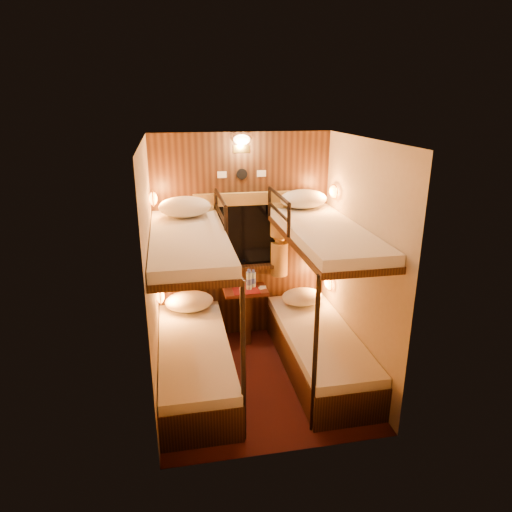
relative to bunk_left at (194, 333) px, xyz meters
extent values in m
plane|color=#39120F|center=(0.65, -0.07, -0.56)|extent=(2.10, 2.10, 0.00)
plane|color=silver|center=(0.65, -0.07, 1.84)|extent=(2.10, 2.10, 0.00)
plane|color=#C6B293|center=(0.65, 0.98, 0.64)|extent=(2.40, 0.00, 2.40)
plane|color=#C6B293|center=(0.65, -1.12, 0.64)|extent=(2.40, 0.00, 2.40)
plane|color=#C6B293|center=(-0.35, -0.07, 0.64)|extent=(0.00, 2.40, 2.40)
plane|color=#C6B293|center=(1.65, -0.07, 0.64)|extent=(0.00, 2.40, 2.40)
cube|color=black|center=(0.65, 0.97, 0.64)|extent=(2.00, 0.03, 2.40)
cube|color=black|center=(0.00, 0.00, -0.38)|extent=(0.70, 1.90, 0.35)
cube|color=white|center=(0.00, 0.00, -0.16)|extent=(0.68, 1.88, 0.10)
cube|color=black|center=(0.00, 0.00, 0.89)|extent=(0.70, 1.90, 0.06)
cube|color=white|center=(0.00, 0.00, 0.97)|extent=(0.68, 1.88, 0.10)
cylinder|color=black|center=(0.35, -0.90, 0.17)|extent=(0.04, 0.04, 1.45)
cylinder|color=black|center=(0.35, 0.88, 1.08)|extent=(0.04, 0.04, 0.32)
cylinder|color=black|center=(0.35, 0.03, 1.08)|extent=(0.04, 0.04, 0.32)
cylinder|color=black|center=(0.35, 0.46, 1.24)|extent=(0.04, 0.85, 0.04)
cylinder|color=black|center=(0.35, 0.46, 1.07)|extent=(0.03, 0.85, 0.03)
cube|color=black|center=(1.30, 0.00, -0.38)|extent=(0.70, 1.90, 0.35)
cube|color=white|center=(1.30, 0.00, -0.16)|extent=(0.68, 1.88, 0.10)
cube|color=black|center=(1.30, 0.00, 0.89)|extent=(0.70, 1.90, 0.06)
cube|color=white|center=(1.30, 0.00, 0.97)|extent=(0.68, 1.88, 0.10)
cylinder|color=black|center=(0.95, -0.90, 0.17)|extent=(0.04, 0.04, 1.45)
cylinder|color=black|center=(0.95, 0.88, 1.08)|extent=(0.04, 0.04, 0.32)
cylinder|color=black|center=(0.95, 0.03, 1.08)|extent=(0.04, 0.04, 0.32)
cylinder|color=black|center=(0.95, 0.46, 1.24)|extent=(0.04, 0.85, 0.04)
cylinder|color=black|center=(0.95, 0.46, 1.07)|extent=(0.03, 0.85, 0.03)
cube|color=black|center=(0.65, 0.95, 0.69)|extent=(0.98, 0.02, 0.78)
cube|color=black|center=(0.65, 0.94, 0.69)|extent=(0.90, 0.01, 0.70)
cube|color=black|center=(0.65, 0.90, 0.31)|extent=(1.00, 0.12, 0.04)
cube|color=olive|center=(0.65, 0.91, 1.12)|extent=(1.10, 0.06, 0.14)
cylinder|color=olive|center=(0.22, 0.90, 0.87)|extent=(0.22, 0.22, 0.40)
cylinder|color=olive|center=(0.22, 0.90, 0.64)|extent=(0.11, 0.11, 0.12)
cylinder|color=olive|center=(0.22, 0.90, 0.39)|extent=(0.20, 0.20, 0.40)
torus|color=gold|center=(0.22, 0.90, 0.64)|extent=(0.14, 0.14, 0.02)
cylinder|color=olive|center=(1.08, 0.90, 0.87)|extent=(0.22, 0.22, 0.40)
cylinder|color=olive|center=(1.08, 0.90, 0.64)|extent=(0.11, 0.11, 0.12)
cylinder|color=olive|center=(1.08, 0.90, 0.39)|extent=(0.20, 0.20, 0.40)
torus|color=gold|center=(1.08, 0.90, 0.64)|extent=(0.14, 0.14, 0.02)
cylinder|color=black|center=(0.65, 0.95, 1.39)|extent=(0.12, 0.02, 0.12)
cube|color=silver|center=(0.43, 0.95, 1.39)|extent=(0.10, 0.01, 0.07)
cube|color=silver|center=(0.87, 0.95, 1.39)|extent=(0.10, 0.01, 0.07)
cube|color=gold|center=(0.65, 0.95, 1.66)|extent=(0.18, 0.01, 0.08)
ellipsoid|color=#FFCC8C|center=(0.65, 0.93, 1.76)|extent=(0.18, 0.09, 0.11)
ellipsoid|color=orange|center=(-0.31, 0.63, 0.14)|extent=(0.08, 0.20, 0.13)
torus|color=gold|center=(-0.31, 0.63, 0.14)|extent=(0.02, 0.17, 0.17)
ellipsoid|color=orange|center=(-0.31, 0.63, 1.22)|extent=(0.08, 0.20, 0.13)
torus|color=gold|center=(-0.31, 0.63, 1.22)|extent=(0.02, 0.17, 0.17)
ellipsoid|color=orange|center=(1.61, 0.63, 0.14)|extent=(0.08, 0.20, 0.13)
torus|color=gold|center=(1.61, 0.63, 0.14)|extent=(0.02, 0.17, 0.17)
ellipsoid|color=orange|center=(1.61, 0.63, 1.22)|extent=(0.08, 0.20, 0.13)
torus|color=gold|center=(1.61, 0.63, 1.22)|extent=(0.02, 0.17, 0.17)
cube|color=#541C13|center=(0.65, 0.78, 0.07)|extent=(0.50, 0.34, 0.04)
cube|color=black|center=(0.65, 0.78, -0.25)|extent=(0.08, 0.30, 0.61)
cube|color=maroon|center=(0.65, 0.78, 0.09)|extent=(0.30, 0.34, 0.01)
cylinder|color=#99BFE5|center=(0.69, 0.76, 0.20)|extent=(0.07, 0.07, 0.21)
cylinder|color=#4157C5|center=(0.69, 0.76, 0.19)|extent=(0.07, 0.07, 0.07)
cylinder|color=#4157C5|center=(0.69, 0.76, 0.32)|extent=(0.04, 0.04, 0.03)
cylinder|color=#99BFE5|center=(0.75, 0.82, 0.18)|extent=(0.06, 0.06, 0.18)
cylinder|color=#4157C5|center=(0.75, 0.82, 0.17)|extent=(0.06, 0.06, 0.06)
cylinder|color=#4157C5|center=(0.75, 0.82, 0.29)|extent=(0.03, 0.03, 0.03)
cube|color=silver|center=(0.86, 0.79, 0.09)|extent=(0.09, 0.07, 0.01)
cube|color=silver|center=(0.84, 0.76, 0.09)|extent=(0.10, 0.08, 0.01)
ellipsoid|color=silver|center=(0.00, 0.74, 0.01)|extent=(0.55, 0.39, 0.21)
ellipsoid|color=silver|center=(1.30, 0.65, -0.01)|extent=(0.48, 0.34, 0.19)
ellipsoid|color=silver|center=(0.00, 0.59, 1.13)|extent=(0.53, 0.38, 0.21)
ellipsoid|color=silver|center=(1.30, 0.74, 1.13)|extent=(0.53, 0.38, 0.21)
camera|label=1|loc=(-0.15, -4.02, 2.18)|focal=32.00mm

